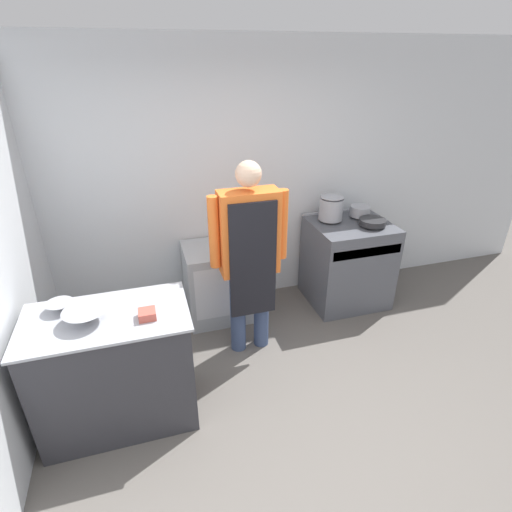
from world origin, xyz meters
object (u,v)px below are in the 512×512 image
at_px(sauce_pot, 360,211).
at_px(stove, 347,262).
at_px(plastic_tub, 147,314).
at_px(person_cook, 249,250).
at_px(mixing_bowl, 85,316).
at_px(saute_pan, 373,222).
at_px(fridge_unit, 218,282).
at_px(stock_pot, 331,207).

bearing_deg(sauce_pot, stove, -141.68).
distance_m(stove, sauce_pot, 0.58).
bearing_deg(sauce_pot, plastic_tub, -151.62).
xyz_separation_m(person_cook, plastic_tub, (-0.89, -0.62, -0.07)).
xyz_separation_m(mixing_bowl, plastic_tub, (0.39, -0.06, -0.02)).
bearing_deg(saute_pan, stove, 142.15).
bearing_deg(person_cook, sauce_pot, 23.84).
bearing_deg(mixing_bowl, sauce_pot, 23.67).
height_order(stove, sauce_pot, sauce_pot).
relative_size(stove, saute_pan, 3.50).
bearing_deg(fridge_unit, plastic_tub, -120.27).
height_order(person_cook, saute_pan, person_cook).
bearing_deg(stove, person_cook, -158.38).
distance_m(person_cook, stock_pot, 1.24).
bearing_deg(saute_pan, person_cook, -165.40).
bearing_deg(stove, stock_pot, 144.91).
distance_m(person_cook, plastic_tub, 1.08).
relative_size(plastic_tub, sauce_pot, 0.53).
distance_m(fridge_unit, plastic_tub, 1.53).
relative_size(stove, mixing_bowl, 3.37).
bearing_deg(plastic_tub, person_cook, 34.91).
xyz_separation_m(stove, saute_pan, (0.16, -0.13, 0.51)).
distance_m(mixing_bowl, saute_pan, 2.85).
height_order(person_cook, plastic_tub, person_cook).
height_order(fridge_unit, person_cook, person_cook).
height_order(stove, plastic_tub, plastic_tub).
bearing_deg(sauce_pot, stock_pot, 180.00).
bearing_deg(stock_pot, saute_pan, -36.41).
relative_size(mixing_bowl, saute_pan, 1.04).
height_order(stove, saute_pan, saute_pan).
bearing_deg(stock_pot, mixing_bowl, -153.28).
relative_size(mixing_bowl, sauce_pot, 1.31).
bearing_deg(plastic_tub, saute_pan, 23.20).
xyz_separation_m(stock_pot, sauce_pot, (0.35, 0.00, -0.08)).
bearing_deg(stock_pot, person_cook, -149.62).
distance_m(mixing_bowl, stock_pot, 2.63).
distance_m(mixing_bowl, sauce_pot, 2.94).
xyz_separation_m(stove, fridge_unit, (-1.43, 0.11, -0.07)).
xyz_separation_m(plastic_tub, stock_pot, (1.96, 1.25, 0.12)).
height_order(person_cook, sauce_pot, person_cook).
xyz_separation_m(fridge_unit, sauce_pot, (1.59, 0.02, 0.61)).
bearing_deg(saute_pan, mixing_bowl, -161.08).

